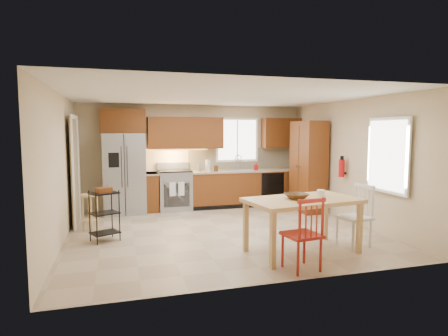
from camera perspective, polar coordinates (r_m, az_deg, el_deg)
The scene contains 33 objects.
floor at distance 7.10m, azimuth -0.37°, elevation -9.62°, with size 5.50×5.50×0.00m, color tan.
ceiling at distance 6.88m, azimuth -0.39°, elevation 10.90°, with size 5.50×5.00×0.02m, color silver.
wall_back at distance 9.31m, azimuth -4.50°, elevation 1.80°, with size 5.50×0.02×2.50m, color #CCB793.
wall_front at distance 4.54m, azimuth 8.11°, elevation -2.24°, with size 5.50×0.02×2.50m, color #CCB793.
wall_left at distance 6.70m, azimuth -23.69°, elevation -0.14°, with size 0.02×5.00×2.50m, color #CCB793.
wall_right at distance 8.06m, azimuth 18.81°, elevation 0.93°, with size 0.02×5.00×2.50m, color #CCB793.
refrigerator at distance 8.78m, azimuth -14.93°, elevation -0.83°, with size 0.92×0.75×1.82m, color gray.
range_stove at distance 8.99m, azimuth -7.51°, elevation -3.43°, with size 0.76×0.63×0.92m, color gray.
base_cabinet_narrow at distance 8.95m, azimuth -11.02°, elevation -3.60°, with size 0.30×0.60×0.90m, color #662D12.
base_cabinet_run at distance 9.45m, azimuth 3.60°, elevation -3.02°, with size 2.92×0.60×0.90m, color #662D12.
dishwasher at distance 9.38m, azimuth 7.42°, elevation -3.11°, with size 0.60×0.02×0.78m, color black.
backsplash at distance 9.64m, azimuth 3.06°, elevation 1.49°, with size 2.92×0.03×0.55m, color beige.
upper_over_fridge at distance 8.93m, azimuth -15.15°, elevation 6.92°, with size 1.00×0.35×0.55m, color #592C0E.
upper_left_block at distance 9.07m, azimuth -5.87°, elevation 5.33°, with size 1.80×0.35×0.75m, color #592C0E.
upper_right_block at distance 9.82m, azimuth 8.72°, elevation 5.31°, with size 1.00×0.35×0.75m, color #592C0E.
window_back at distance 9.55m, azimuth 2.00°, elevation 4.31°, with size 1.12×0.04×1.12m, color white.
sink at distance 9.33m, azimuth 2.52°, elevation -0.58°, with size 0.62×0.46×0.16m, color gray.
undercab_glow at distance 9.01m, azimuth -7.70°, elevation 2.79°, with size 1.60×0.30×0.01m, color #FFBF66.
soap_bottle at distance 9.35m, azimuth 4.92°, elevation 0.25°, with size 0.09×0.09×0.19m, color #B00C0D.
paper_towel at distance 9.04m, azimuth -2.50°, elevation 0.36°, with size 0.12×0.12×0.28m, color silver.
canister_steel at distance 9.00m, azimuth -3.74°, elevation 0.01°, with size 0.11×0.11×0.18m, color gray.
canister_wood at distance 9.06m, azimuth -1.22°, elevation -0.06°, with size 0.10×0.10×0.14m, color #4F3115.
pantry at distance 8.93m, azimuth 12.70°, elevation 0.23°, with size 0.50×0.95×2.10m, color #662D12.
fire_extinguisher at distance 8.13m, azimuth 17.48°, elevation -0.05°, with size 0.12×0.12×0.36m, color #B00C0D.
window_right at distance 7.09m, azimuth 23.68°, elevation 1.78°, with size 0.04×1.02×1.32m, color white.
doorway at distance 7.99m, azimuth -21.82°, elevation -0.65°, with size 0.04×0.95×2.10m, color #8C7A59.
dining_table at distance 5.94m, azimuth 11.82°, elevation -8.66°, with size 1.70×0.96×0.83m, color tan, non-canonical shape.
chair_red at distance 5.20m, azimuth 11.75°, elevation -9.73°, with size 0.47×0.47×1.00m, color #A52519, non-canonical shape.
chair_white at distance 6.45m, azimuth 19.18°, elevation -6.94°, with size 0.47×0.47×1.00m, color silver, non-canonical shape.
table_bowl at distance 5.80m, azimuth 10.98°, elevation -4.69°, with size 0.34×0.34×0.08m, color #4F3115.
table_jar at distance 6.12m, azimuth 14.54°, elevation -3.93°, with size 0.14×0.14×0.16m, color silver.
bar_stool at distance 7.52m, azimuth -19.72°, elevation -6.37°, with size 0.34×0.34×0.70m, color tan, non-canonical shape.
utility_cart at distance 6.71m, azimuth -17.74°, elevation -6.95°, with size 0.44×0.34×0.88m, color black, non-canonical shape.
Camera 1 is at (-1.83, -6.60, 1.87)m, focal length 30.00 mm.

